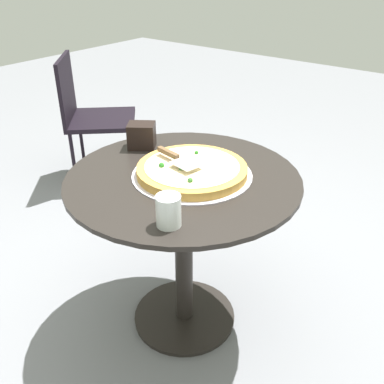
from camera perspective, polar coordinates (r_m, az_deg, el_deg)
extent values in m
plane|color=slate|center=(2.02, -0.99, -16.14)|extent=(10.00, 10.00, 0.00)
cylinder|color=black|center=(1.60, -1.20, 1.82)|extent=(0.87, 0.87, 0.02)
cylinder|color=black|center=(1.78, -1.08, -8.10)|extent=(0.07, 0.07, 0.68)
cylinder|color=black|center=(2.01, -0.99, -15.96)|extent=(0.45, 0.45, 0.02)
cylinder|color=silver|center=(1.60, 0.00, 2.34)|extent=(0.45, 0.45, 0.00)
cylinder|color=gold|center=(1.59, 0.00, 2.91)|extent=(0.41, 0.41, 0.03)
cylinder|color=beige|center=(1.58, 0.00, 3.47)|extent=(0.35, 0.35, 0.00)
sphere|color=#35712A|center=(1.47, -0.24, 1.55)|extent=(0.02, 0.02, 0.02)
sphere|color=#2A7723|center=(1.68, 0.60, 5.21)|extent=(0.02, 0.02, 0.02)
sphere|color=#376A24|center=(1.59, -0.69, 3.91)|extent=(0.02, 0.02, 0.02)
sphere|color=#297625|center=(1.58, -4.04, 3.54)|extent=(0.02, 0.02, 0.02)
sphere|color=#27752B|center=(1.55, -1.47, 3.17)|extent=(0.02, 0.02, 0.02)
cube|color=silver|center=(1.56, -0.71, 3.79)|extent=(0.11, 0.10, 0.00)
cube|color=brown|center=(1.63, -3.16, 5.20)|extent=(0.11, 0.04, 0.02)
cylinder|color=white|center=(1.29, -3.12, -2.50)|extent=(0.08, 0.08, 0.10)
cube|color=black|center=(1.82, -6.66, 7.41)|extent=(0.14, 0.14, 0.10)
cube|color=black|center=(3.03, -11.81, 9.33)|extent=(0.62, 0.62, 0.03)
cube|color=black|center=(3.00, -16.27, 12.95)|extent=(0.31, 0.34, 0.40)
cylinder|color=black|center=(3.27, -7.80, 6.98)|extent=(0.02, 0.02, 0.42)
cylinder|color=black|center=(2.92, -8.03, 4.16)|extent=(0.02, 0.02, 0.42)
cylinder|color=black|center=(3.31, -14.38, 6.60)|extent=(0.02, 0.02, 0.42)
cylinder|color=black|center=(2.97, -15.33, 3.78)|extent=(0.02, 0.02, 0.42)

